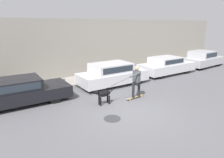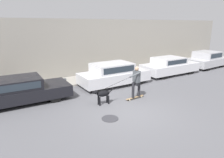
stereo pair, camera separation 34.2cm
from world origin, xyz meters
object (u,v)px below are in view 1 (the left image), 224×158
Objects in this scene: parked_car_0 at (19,92)px; parked_car_3 at (203,59)px; fire_hydrant at (64,84)px; dog at (103,94)px; skateboarder at (136,81)px; parked_car_2 at (167,66)px; parked_car_1 at (112,74)px.

parked_car_3 is (14.72, -0.00, 0.05)m from parked_car_0.
parked_car_3 is 12.31m from fire_hydrant.
dog is at bearing -76.95° from fire_hydrant.
skateboarder is at bearing -167.55° from parked_car_3.
parked_car_0 reaches higher than dog.
fire_hydrant is at bearing -73.58° from dog.
fire_hydrant is (-12.29, 0.70, -0.29)m from parked_car_3.
parked_car_2 is at bearing 177.96° from parked_car_3.
dog is 1.59× the size of fire_hydrant.
skateboarder is at bearing -152.57° from parked_car_2.
fire_hydrant is at bearing 18.25° from parked_car_0.
skateboarder is (-0.38, -2.54, 0.26)m from parked_car_1.
parked_car_3 is at bearing 1.47° from parked_car_2.
parked_car_2 is 4.63m from parked_car_3.
skateboarder is at bearing -97.42° from parked_car_1.
parked_car_1 is 4.86m from parked_car_2.
parked_car_2 reaches higher than parked_car_0.
parked_car_1 reaches higher than parked_car_0.
parked_car_3 reaches higher than parked_car_2.
parked_car_3 is at bearing -168.17° from skateboarder.
parked_car_3 is (9.48, -0.00, -0.01)m from parked_car_1.
parked_car_0 is at bearing -30.27° from skateboarder.
parked_car_1 is 0.97× the size of parked_car_2.
skateboarder is (4.86, -2.54, 0.33)m from parked_car_0.
parked_car_0 is 1.05× the size of parked_car_1.
parked_car_2 is 4.13× the size of dog.
fire_hydrant is at bearing -55.82° from skateboarder.
parked_car_1 is 4.02× the size of dog.
fire_hydrant is at bearing 176.27° from parked_car_2.
parked_car_1 is 1.07× the size of parked_car_3.
parked_car_1 is 9.48m from parked_car_3.
parked_car_2 is at bearing -5.23° from fire_hydrant.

